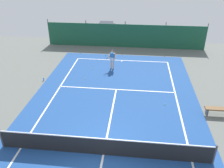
# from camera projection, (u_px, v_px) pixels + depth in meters

# --- Properties ---
(ground_plane) EXTENTS (36.00, 36.00, 0.00)m
(ground_plane) POSITION_uv_depth(u_px,v_px,m) (103.00, 155.00, 11.30)
(ground_plane) COLOR slate
(court_surface) EXTENTS (11.02, 26.60, 0.01)m
(court_surface) POSITION_uv_depth(u_px,v_px,m) (103.00, 155.00, 11.30)
(court_surface) COLOR #1E478C
(court_surface) RESTS_ON ground
(tennis_net) EXTENTS (10.12, 0.10, 1.10)m
(tennis_net) POSITION_uv_depth(u_px,v_px,m) (103.00, 147.00, 11.06)
(tennis_net) COLOR black
(tennis_net) RESTS_ON ground
(back_fence) EXTENTS (16.30, 0.98, 2.70)m
(back_fence) POSITION_uv_depth(u_px,v_px,m) (125.00, 40.00, 25.17)
(back_fence) COLOR #195138
(back_fence) RESTS_ON ground
(tennis_player) EXTENTS (0.83, 0.66, 1.64)m
(tennis_player) POSITION_uv_depth(u_px,v_px,m) (112.00, 58.00, 19.72)
(tennis_player) COLOR #D8AD8C
(tennis_player) RESTS_ON ground
(tennis_ball_near_player) EXTENTS (0.07, 0.07, 0.07)m
(tennis_ball_near_player) POSITION_uv_depth(u_px,v_px,m) (84.00, 78.00, 18.44)
(tennis_ball_near_player) COLOR #CCDB33
(tennis_ball_near_player) RESTS_ON ground
(tennis_ball_midcourt) EXTENTS (0.07, 0.07, 0.07)m
(tennis_ball_midcourt) POSITION_uv_depth(u_px,v_px,m) (92.00, 68.00, 20.11)
(tennis_ball_midcourt) COLOR #CCDB33
(tennis_ball_midcourt) RESTS_ON ground
(tennis_ball_by_sideline) EXTENTS (0.07, 0.07, 0.07)m
(tennis_ball_by_sideline) POSITION_uv_depth(u_px,v_px,m) (165.00, 104.00, 15.14)
(tennis_ball_by_sideline) COLOR #CCDB33
(tennis_ball_by_sideline) RESTS_ON ground
(parked_car) EXTENTS (2.04, 4.21, 1.68)m
(parked_car) POSITION_uv_depth(u_px,v_px,m) (106.00, 30.00, 27.88)
(parked_car) COLOR black
(parked_car) RESTS_ON ground
(courtside_bench) EXTENTS (1.60, 0.40, 0.49)m
(courtside_bench) POSITION_uv_depth(u_px,v_px,m) (219.00, 110.00, 13.98)
(courtside_bench) COLOR brown
(courtside_bench) RESTS_ON ground
(water_bottle) EXTENTS (0.08, 0.08, 0.24)m
(water_bottle) POSITION_uv_depth(u_px,v_px,m) (44.00, 79.00, 18.11)
(water_bottle) COLOR #338CD8
(water_bottle) RESTS_ON ground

